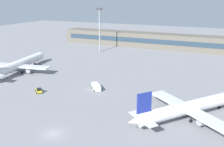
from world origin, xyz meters
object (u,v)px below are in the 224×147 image
at_px(airplane_near, 191,107).
at_px(baggage_tug_yellow, 39,90).
at_px(floodlight_tower_west, 99,27).
at_px(airplane_mid, 19,64).
at_px(service_van_white, 96,87).

height_order(airplane_near, baggage_tug_yellow, airplane_near).
bearing_deg(floodlight_tower_west, airplane_mid, -103.10).
xyz_separation_m(airplane_near, floodlight_tower_west, (-59.99, 63.98, 11.44)).
distance_m(airplane_mid, baggage_tug_yellow, 28.84).
distance_m(airplane_near, floodlight_tower_west, 88.45).
height_order(airplane_near, service_van_white, airplane_near).
relative_size(airplane_mid, floodlight_tower_west, 1.67).
distance_m(airplane_near, baggage_tug_yellow, 48.02).
relative_size(airplane_near, service_van_white, 6.11).
bearing_deg(service_van_white, floodlight_tower_west, 116.38).
bearing_deg(baggage_tug_yellow, service_van_white, 32.40).
xyz_separation_m(airplane_mid, floodlight_tower_west, (11.82, 50.78, 11.20)).
bearing_deg(airplane_mid, service_van_white, -8.28).
bearing_deg(floodlight_tower_west, airplane_near, -46.84).
bearing_deg(airplane_near, service_van_white, 166.97).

